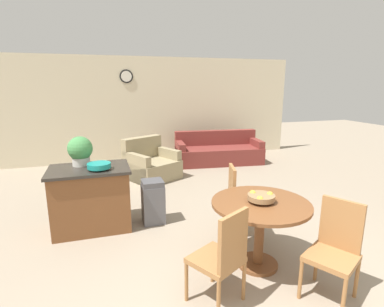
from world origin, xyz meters
TOP-DOWN VIEW (x-y plane):
  - wall_back at (-0.00, 6.28)m, footprint 8.00×0.09m
  - dining_table at (0.23, 0.93)m, footprint 1.07×1.07m
  - dining_chair_near_left at (-0.40, 0.49)m, footprint 0.57×0.57m
  - dining_chair_near_right at (0.68, 0.30)m, footprint 0.57×0.57m
  - dining_chair_far_side at (0.36, 1.69)m, footprint 0.52×0.52m
  - fruit_bowl at (0.23, 0.93)m, footprint 0.29×0.29m
  - kitchen_island at (-1.56, 2.45)m, footprint 1.08×0.73m
  - teal_bowl at (-1.43, 2.32)m, footprint 0.31×0.31m
  - potted_plant at (-1.67, 2.63)m, footprint 0.34×0.34m
  - trash_bin at (-0.71, 2.37)m, footprint 0.31×0.30m
  - couch at (1.52, 5.30)m, footprint 2.26×1.13m
  - armchair at (-0.38, 4.52)m, footprint 1.27×1.27m

SIDE VIEW (x-z plane):
  - couch at x=1.52m, z-range -0.12..0.68m
  - armchair at x=-0.38m, z-range -0.14..0.73m
  - trash_bin at x=-0.71m, z-range 0.00..0.65m
  - kitchen_island at x=-1.56m, z-range 0.00..0.89m
  - dining_chair_near_left at x=-0.40m, z-range 0.04..0.99m
  - dining_chair_near_right at x=0.68m, z-range 0.04..0.99m
  - dining_chair_far_side at x=0.36m, z-range 0.04..0.99m
  - dining_table at x=0.23m, z-range 0.21..0.98m
  - fruit_bowl at x=0.23m, z-range 0.77..0.88m
  - teal_bowl at x=-1.43m, z-range 0.90..0.99m
  - potted_plant at x=-1.67m, z-range 0.90..1.31m
  - wall_back at x=0.00m, z-range 0.00..2.70m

